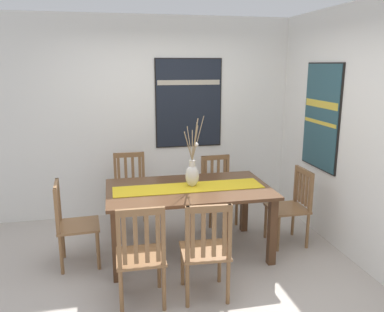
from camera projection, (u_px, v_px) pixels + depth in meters
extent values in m
cube|color=#B2A89E|center=(188.00, 276.00, 3.91)|extent=(6.40, 6.40, 0.03)
cube|color=silver|center=(161.00, 118.00, 5.37)|extent=(6.40, 0.12, 2.70)
cube|color=silver|center=(365.00, 136.00, 3.97)|extent=(0.12, 6.40, 2.70)
cube|color=#51331E|center=(189.00, 189.00, 4.21)|extent=(1.76, 1.03, 0.03)
cube|color=#51331E|center=(116.00, 246.00, 3.72)|extent=(0.08, 0.08, 0.73)
cube|color=#51331E|center=(272.00, 232.00, 4.05)|extent=(0.08, 0.08, 0.73)
cube|color=#51331E|center=(115.00, 213.00, 4.55)|extent=(0.08, 0.08, 0.73)
cube|color=#51331E|center=(244.00, 203.00, 4.87)|extent=(0.08, 0.08, 0.73)
cube|color=gold|center=(189.00, 187.00, 4.20)|extent=(1.62, 0.36, 0.01)
ellipsoid|color=silver|center=(192.00, 176.00, 4.22)|extent=(0.15, 0.13, 0.24)
cylinder|color=silver|center=(192.00, 163.00, 4.19)|extent=(0.07, 0.07, 0.07)
cylinder|color=#997F5B|center=(190.00, 143.00, 4.22)|extent=(0.03, 0.17, 0.35)
cylinder|color=#997F5B|center=(195.00, 142.00, 4.06)|extent=(0.03, 0.17, 0.43)
cylinder|color=#997F5B|center=(195.00, 143.00, 4.10)|extent=(0.05, 0.09, 0.39)
cylinder|color=#997F5B|center=(195.00, 140.00, 4.13)|extent=(0.07, 0.02, 0.46)
cylinder|color=#997F5B|center=(192.00, 145.00, 4.20)|extent=(0.03, 0.11, 0.31)
cylinder|color=#997F5B|center=(188.00, 146.00, 4.10)|extent=(0.11, 0.08, 0.33)
cylinder|color=#997F5B|center=(198.00, 138.00, 4.16)|extent=(0.15, 0.05, 0.47)
sphere|color=white|center=(196.00, 145.00, 4.17)|extent=(0.05, 0.05, 0.05)
cube|color=brown|center=(287.00, 208.00, 4.52)|extent=(0.42, 0.42, 0.03)
cylinder|color=brown|center=(278.00, 234.00, 4.36)|extent=(0.04, 0.04, 0.42)
cylinder|color=brown|center=(266.00, 221.00, 4.71)|extent=(0.04, 0.04, 0.42)
cylinder|color=brown|center=(307.00, 231.00, 4.44)|extent=(0.04, 0.04, 0.42)
cylinder|color=brown|center=(293.00, 219.00, 4.78)|extent=(0.04, 0.04, 0.42)
cube|color=brown|center=(311.00, 193.00, 4.33)|extent=(0.04, 0.04, 0.45)
cube|color=brown|center=(296.00, 183.00, 4.68)|extent=(0.04, 0.04, 0.45)
cube|color=brown|center=(304.00, 172.00, 4.46)|extent=(0.03, 0.38, 0.06)
cube|color=brown|center=(310.00, 193.00, 4.36)|extent=(0.02, 0.04, 0.36)
cube|color=brown|center=(306.00, 191.00, 4.44)|extent=(0.02, 0.04, 0.36)
cube|color=brown|center=(303.00, 189.00, 4.51)|extent=(0.02, 0.04, 0.36)
cube|color=brown|center=(300.00, 187.00, 4.58)|extent=(0.02, 0.04, 0.36)
cube|color=brown|center=(297.00, 185.00, 4.65)|extent=(0.02, 0.04, 0.36)
cube|color=brown|center=(140.00, 257.00, 3.39)|extent=(0.42, 0.42, 0.03)
cylinder|color=brown|center=(120.00, 271.00, 3.58)|extent=(0.04, 0.04, 0.42)
cylinder|color=brown|center=(159.00, 267.00, 3.65)|extent=(0.04, 0.04, 0.42)
cylinder|color=brown|center=(121.00, 293.00, 3.23)|extent=(0.04, 0.04, 0.42)
cylinder|color=brown|center=(164.00, 288.00, 3.30)|extent=(0.04, 0.04, 0.42)
cube|color=brown|center=(119.00, 240.00, 3.11)|extent=(0.04, 0.04, 0.51)
cube|color=brown|center=(163.00, 236.00, 3.18)|extent=(0.04, 0.04, 0.51)
cube|color=brown|center=(140.00, 212.00, 3.09)|extent=(0.38, 0.03, 0.06)
cube|color=brown|center=(124.00, 241.00, 3.12)|extent=(0.04, 0.02, 0.42)
cube|color=brown|center=(136.00, 240.00, 3.14)|extent=(0.04, 0.02, 0.42)
cube|color=brown|center=(147.00, 239.00, 3.16)|extent=(0.04, 0.02, 0.42)
cube|color=brown|center=(158.00, 238.00, 3.18)|extent=(0.04, 0.02, 0.42)
cube|color=brown|center=(131.00, 196.00, 4.93)|extent=(0.42, 0.42, 0.03)
cylinder|color=brown|center=(147.00, 217.00, 4.85)|extent=(0.04, 0.04, 0.42)
cylinder|color=brown|center=(118.00, 219.00, 4.77)|extent=(0.04, 0.04, 0.42)
cylinder|color=brown|center=(144.00, 207.00, 5.19)|extent=(0.04, 0.04, 0.42)
cylinder|color=brown|center=(117.00, 209.00, 5.12)|extent=(0.04, 0.04, 0.42)
cube|color=brown|center=(143.00, 171.00, 5.08)|extent=(0.04, 0.04, 0.52)
cube|color=brown|center=(115.00, 173.00, 5.01)|extent=(0.04, 0.04, 0.52)
cube|color=brown|center=(129.00, 155.00, 4.99)|extent=(0.38, 0.03, 0.06)
cube|color=brown|center=(140.00, 172.00, 5.08)|extent=(0.04, 0.02, 0.43)
cube|color=brown|center=(133.00, 173.00, 5.06)|extent=(0.04, 0.02, 0.43)
cube|color=brown|center=(126.00, 173.00, 5.04)|extent=(0.04, 0.02, 0.43)
cube|color=brown|center=(119.00, 174.00, 5.02)|extent=(0.04, 0.02, 0.43)
cube|color=brown|center=(205.00, 251.00, 3.49)|extent=(0.45, 0.45, 0.03)
cylinder|color=brown|center=(182.00, 265.00, 3.69)|extent=(0.04, 0.04, 0.42)
cylinder|color=brown|center=(219.00, 262.00, 3.74)|extent=(0.04, 0.04, 0.42)
cylinder|color=brown|center=(187.00, 286.00, 3.34)|extent=(0.04, 0.04, 0.42)
cylinder|color=brown|center=(228.00, 282.00, 3.39)|extent=(0.04, 0.04, 0.42)
cube|color=brown|center=(187.00, 235.00, 3.22)|extent=(0.04, 0.04, 0.49)
cube|color=brown|center=(230.00, 232.00, 3.27)|extent=(0.04, 0.04, 0.49)
cube|color=brown|center=(209.00, 209.00, 3.20)|extent=(0.38, 0.06, 0.06)
cube|color=brown|center=(193.00, 236.00, 3.23)|extent=(0.04, 0.02, 0.40)
cube|color=brown|center=(203.00, 235.00, 3.25)|extent=(0.04, 0.02, 0.40)
cube|color=brown|center=(214.00, 235.00, 3.26)|extent=(0.04, 0.02, 0.40)
cube|color=brown|center=(225.00, 234.00, 3.27)|extent=(0.04, 0.02, 0.40)
cube|color=brown|center=(79.00, 226.00, 4.04)|extent=(0.45, 0.45, 0.03)
cylinder|color=brown|center=(97.00, 236.00, 4.31)|extent=(0.04, 0.04, 0.42)
cylinder|color=brown|center=(98.00, 251.00, 3.97)|extent=(0.04, 0.04, 0.42)
cylinder|color=brown|center=(63.00, 240.00, 4.22)|extent=(0.04, 0.04, 0.42)
cylinder|color=brown|center=(61.00, 255.00, 3.88)|extent=(0.04, 0.04, 0.42)
cube|color=brown|center=(59.00, 199.00, 4.10)|extent=(0.04, 0.04, 0.46)
cube|color=brown|center=(57.00, 212.00, 3.77)|extent=(0.04, 0.04, 0.46)
cube|color=brown|center=(56.00, 186.00, 3.89)|extent=(0.06, 0.38, 0.06)
cube|color=brown|center=(58.00, 203.00, 4.05)|extent=(0.02, 0.04, 0.37)
cube|color=brown|center=(58.00, 207.00, 3.94)|extent=(0.02, 0.04, 0.37)
cube|color=brown|center=(57.00, 211.00, 3.83)|extent=(0.02, 0.04, 0.37)
cube|color=brown|center=(219.00, 191.00, 5.16)|extent=(0.44, 0.44, 0.03)
cylinder|color=brown|center=(236.00, 210.00, 5.08)|extent=(0.04, 0.04, 0.42)
cylinder|color=brown|center=(210.00, 212.00, 4.99)|extent=(0.04, 0.04, 0.42)
cylinder|color=brown|center=(227.00, 201.00, 5.42)|extent=(0.04, 0.04, 0.42)
cylinder|color=brown|center=(202.00, 203.00, 5.33)|extent=(0.04, 0.04, 0.42)
cube|color=brown|center=(228.00, 170.00, 5.33)|extent=(0.04, 0.04, 0.43)
cube|color=brown|center=(202.00, 172.00, 5.24)|extent=(0.04, 0.04, 0.43)
cube|color=brown|center=(215.00, 158.00, 5.24)|extent=(0.38, 0.05, 0.06)
cube|color=brown|center=(225.00, 171.00, 5.32)|extent=(0.04, 0.02, 0.34)
cube|color=brown|center=(218.00, 171.00, 5.30)|extent=(0.04, 0.02, 0.34)
cube|color=brown|center=(212.00, 172.00, 5.27)|extent=(0.04, 0.02, 0.34)
cube|color=brown|center=(206.00, 172.00, 5.25)|extent=(0.04, 0.02, 0.34)
cube|color=black|center=(189.00, 103.00, 5.34)|extent=(0.92, 0.04, 1.21)
cube|color=black|center=(189.00, 103.00, 5.32)|extent=(0.89, 0.01, 1.18)
cube|color=#B2A893|center=(189.00, 82.00, 5.25)|extent=(0.86, 0.00, 0.07)
cube|color=black|center=(322.00, 117.00, 4.64)|extent=(0.04, 0.77, 1.27)
cube|color=#284C56|center=(320.00, 117.00, 4.64)|extent=(0.01, 0.74, 1.24)
cube|color=gold|center=(320.00, 122.00, 4.65)|extent=(0.00, 0.71, 0.04)
cube|color=gold|center=(321.00, 104.00, 4.60)|extent=(0.00, 0.71, 0.08)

